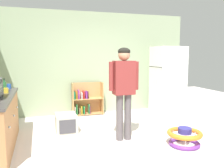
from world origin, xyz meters
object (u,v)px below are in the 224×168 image
object	(u,v)px
bookshelf	(86,101)
yellow_cup	(6,91)
standing_person	(124,85)
green_glass_bottle	(4,87)
pet_carrier	(66,123)
refrigerator	(167,82)
blue_cup	(9,86)
baby_walker	(184,137)

from	to	relation	value
bookshelf	yellow_cup	xyz separation A→B (m)	(-1.72, -1.53, 0.58)
standing_person	yellow_cup	xyz separation A→B (m)	(-2.04, 0.51, -0.09)
bookshelf	green_glass_bottle	bearing A→B (deg)	-142.42
pet_carrier	green_glass_bottle	size ratio (longest dim) A/B	2.24
standing_person	bookshelf	bearing A→B (deg)	98.84
refrigerator	bookshelf	size ratio (longest dim) A/B	2.09
refrigerator	bookshelf	world-z (taller)	refrigerator
pet_carrier	yellow_cup	world-z (taller)	yellow_cup
refrigerator	pet_carrier	size ratio (longest dim) A/B	3.22
refrigerator	standing_person	bearing A→B (deg)	-143.39
refrigerator	green_glass_bottle	size ratio (longest dim) A/B	7.24
refrigerator	bookshelf	distance (m)	2.17
blue_cup	yellow_cup	distance (m)	0.60
green_glass_bottle	blue_cup	xyz separation A→B (m)	(0.03, 0.43, -0.05)
refrigerator	blue_cup	bearing A→B (deg)	-178.46
green_glass_bottle	blue_cup	world-z (taller)	green_glass_bottle
bookshelf	green_glass_bottle	distance (m)	2.31
refrigerator	blue_cup	xyz separation A→B (m)	(-3.67, -0.10, 0.06)
baby_walker	bookshelf	bearing A→B (deg)	114.96
refrigerator	blue_cup	world-z (taller)	refrigerator
refrigerator	bookshelf	xyz separation A→B (m)	(-1.94, 0.83, -0.52)
pet_carrier	green_glass_bottle	world-z (taller)	green_glass_bottle
refrigerator	baby_walker	world-z (taller)	refrigerator
standing_person	baby_walker	xyz separation A→B (m)	(0.91, -0.60, -0.88)
standing_person	blue_cup	xyz separation A→B (m)	(-2.05, 1.11, -0.09)
bookshelf	yellow_cup	world-z (taller)	yellow_cup
standing_person	refrigerator	bearing A→B (deg)	36.61
green_glass_bottle	yellow_cup	world-z (taller)	green_glass_bottle
bookshelf	pet_carrier	world-z (taller)	bookshelf
pet_carrier	standing_person	bearing A→B (deg)	-39.39
yellow_cup	pet_carrier	bearing A→B (deg)	15.37
baby_walker	yellow_cup	world-z (taller)	yellow_cup
bookshelf	standing_person	size ratio (longest dim) A/B	0.50
standing_person	yellow_cup	size ratio (longest dim) A/B	17.94
pet_carrier	bookshelf	bearing A→B (deg)	62.07
standing_person	yellow_cup	world-z (taller)	standing_person
bookshelf	baby_walker	bearing A→B (deg)	-65.04
baby_walker	yellow_cup	xyz separation A→B (m)	(-2.94, 1.10, 0.79)
standing_person	baby_walker	size ratio (longest dim) A/B	2.82
green_glass_bottle	blue_cup	size ratio (longest dim) A/B	2.59
pet_carrier	refrigerator	bearing A→B (deg)	8.92
bookshelf	pet_carrier	size ratio (longest dim) A/B	1.54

